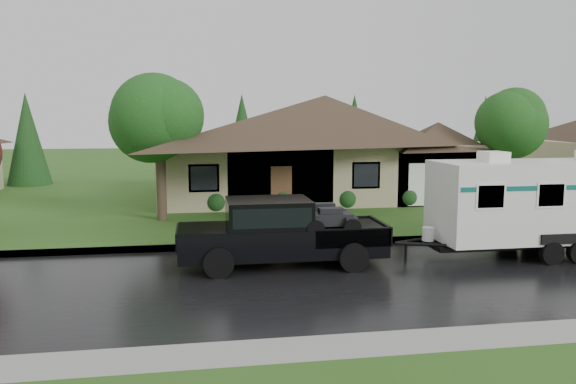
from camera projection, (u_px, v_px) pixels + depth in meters
name	position (u px, v px, depth m)	size (l,w,h in m)	color
ground	(362.00, 259.00, 17.98)	(140.00, 140.00, 0.00)	#30581B
road	(382.00, 276.00, 16.02)	(140.00, 8.00, 0.01)	black
curb	(344.00, 242.00, 20.17)	(140.00, 0.50, 0.15)	gray
lawn	(287.00, 194.00, 32.65)	(140.00, 26.00, 0.15)	#30581B
house_main	(331.00, 134.00, 31.41)	(19.44, 10.80, 6.90)	gray
tree_left_green	(159.00, 119.00, 23.54)	(3.76, 3.76, 6.22)	#382B1E
tree_right_green	(510.00, 124.00, 28.11)	(3.53, 3.53, 5.84)	#382B1E
shrub_row	(346.00, 198.00, 27.31)	(13.60, 1.00, 1.00)	#143814
pickup_truck	(278.00, 230.00, 17.04)	(6.22, 2.36, 2.07)	black
travel_trailer	(544.00, 200.00, 18.36)	(7.67, 2.69, 3.44)	silver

